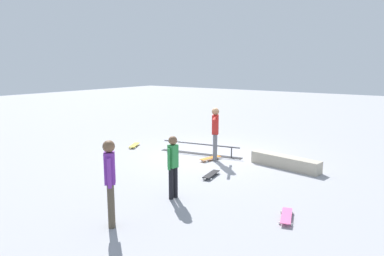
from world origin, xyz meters
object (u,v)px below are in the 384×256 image
object	(u,v)px
grind_rail	(200,149)
bystander_purple_shirt	(110,178)
skater_main	(215,130)
loose_skateboard_black	(211,174)
skate_ledge	(285,162)
skateboard_main	(210,158)
bystander_green_shirt	(173,163)
loose_skateboard_pink	(286,216)
loose_skateboard_yellow	(134,145)

from	to	relation	value
grind_rail	bystander_purple_shirt	bearing A→B (deg)	96.70
skater_main	bystander_purple_shirt	bearing A→B (deg)	163.25
loose_skateboard_black	skate_ledge	bearing A→B (deg)	136.89
skateboard_main	bystander_purple_shirt	xyz separation A→B (m)	(-1.04, 5.14, 0.88)
grind_rail	bystander_purple_shirt	size ratio (longest dim) A/B	1.77
skater_main	skate_ledge	bearing A→B (deg)	-103.07
bystander_green_shirt	skater_main	bearing A→B (deg)	-159.54
loose_skateboard_pink	loose_skateboard_yellow	world-z (taller)	same
skate_ledge	bystander_purple_shirt	bearing A→B (deg)	77.53
bystander_purple_shirt	loose_skateboard_black	xyz separation A→B (m)	(0.08, -3.69, -0.88)
grind_rail	bystander_green_shirt	xyz separation A→B (m)	(-1.82, 3.78, 0.67)
grind_rail	bystander_purple_shirt	world-z (taller)	bystander_purple_shirt
loose_skateboard_pink	loose_skateboard_black	world-z (taller)	same
skater_main	loose_skateboard_black	world-z (taller)	skater_main
skater_main	skateboard_main	world-z (taller)	skater_main
grind_rail	bystander_purple_shirt	xyz separation A→B (m)	(-1.76, 5.60, 0.79)
bystander_purple_shirt	skateboard_main	bearing A→B (deg)	146.08
bystander_green_shirt	loose_skateboard_black	world-z (taller)	bystander_green_shirt
loose_skateboard_yellow	skater_main	bearing A→B (deg)	-115.89
skateboard_main	loose_skateboard_black	xyz separation A→B (m)	(-0.96, 1.45, 0.00)
grind_rail	skater_main	xyz separation A→B (m)	(-0.85, 0.40, 0.84)
skater_main	bystander_green_shirt	distance (m)	3.52
skater_main	bystander_green_shirt	xyz separation A→B (m)	(-0.97, 3.38, -0.17)
bystander_green_shirt	loose_skateboard_yellow	world-z (taller)	bystander_green_shirt
skate_ledge	skater_main	size ratio (longest dim) A/B	1.26
skate_ledge	skater_main	world-z (taller)	skater_main
bystander_green_shirt	loose_skateboard_pink	world-z (taller)	bystander_green_shirt
skateboard_main	bystander_purple_shirt	size ratio (longest dim) A/B	0.49
bystander_green_shirt	bystander_purple_shirt	bearing A→B (deg)	2.44
loose_skateboard_yellow	loose_skateboard_pink	bearing A→B (deg)	-140.06
skateboard_main	loose_skateboard_black	size ratio (longest dim) A/B	1.00
skateboard_main	loose_skateboard_pink	distance (m)	4.68
grind_rail	loose_skateboard_black	distance (m)	2.55
loose_skateboard_black	loose_skateboard_pink	bearing A→B (deg)	52.49
skater_main	loose_skateboard_yellow	world-z (taller)	skater_main
loose_skateboard_pink	loose_skateboard_yellow	distance (m)	7.58
skate_ledge	bystander_green_shirt	size ratio (longest dim) A/B	1.47
grind_rail	loose_skateboard_yellow	bearing A→B (deg)	1.23
skateboard_main	bystander_purple_shirt	distance (m)	5.32
grind_rail	skate_ledge	bearing A→B (deg)	171.56
skateboard_main	skater_main	bearing A→B (deg)	-51.78
loose_skateboard_yellow	loose_skateboard_black	size ratio (longest dim) A/B	0.97
loose_skateboard_black	loose_skateboard_yellow	bearing A→B (deg)	-116.99
bystander_green_shirt	skateboard_main	bearing A→B (deg)	-157.15
skater_main	loose_skateboard_pink	size ratio (longest dim) A/B	2.10
skateboard_main	skate_ledge	bearing A→B (deg)	-61.59
skateboard_main	loose_skateboard_pink	xyz separation A→B (m)	(-3.68, 2.89, 0.00)
skater_main	loose_skateboard_black	distance (m)	1.96
grind_rail	skater_main	distance (m)	1.26
skate_ledge	bystander_green_shirt	world-z (taller)	bystander_green_shirt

